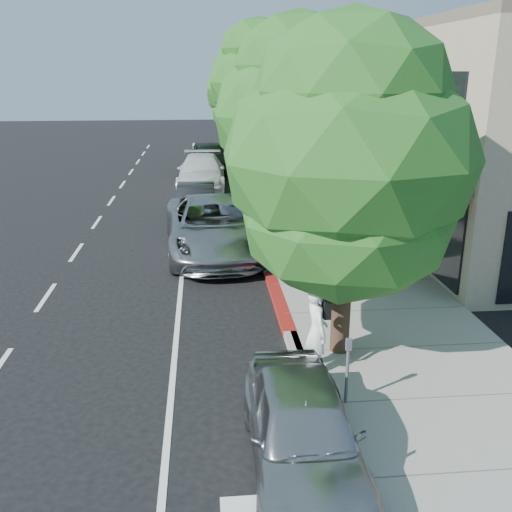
{
  "coord_description": "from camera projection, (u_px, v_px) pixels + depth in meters",
  "views": [
    {
      "loc": [
        -1.88,
        -12.72,
        5.82
      ],
      "look_at": [
        -0.61,
        0.92,
        1.35
      ],
      "focal_mm": 40.0,
      "sensor_mm": 36.0,
      "label": 1
    }
  ],
  "objects": [
    {
      "name": "street_tree_3",
      "position": [
        258.0,
        85.0,
        27.64
      ],
      "size": [
        4.87,
        4.87,
        8.26
      ],
      "color": "black",
      "rests_on": "ground"
    },
    {
      "name": "cyclist",
      "position": [
        317.0,
        331.0,
        11.18
      ],
      "size": [
        0.54,
        0.74,
        1.89
      ],
      "primitive_type": "imported",
      "rotation": [
        0.0,
        0.0,
        1.7
      ],
      "color": "white",
      "rests_on": "ground"
    },
    {
      "name": "curb",
      "position": [
        255.0,
        230.0,
        21.56
      ],
      "size": [
        0.3,
        56.0,
        0.15
      ],
      "primitive_type": "cube",
      "color": "#9E998E",
      "rests_on": "ground"
    },
    {
      "name": "silver_suv",
      "position": [
        213.0,
        227.0,
        18.79
      ],
      "size": [
        3.44,
        6.72,
        1.81
      ],
      "primitive_type": "imported",
      "rotation": [
        0.0,
        0.0,
        0.07
      ],
      "color": "#9D9EA1",
      "rests_on": "ground"
    },
    {
      "name": "dark_suv_far",
      "position": [
        210.0,
        157.0,
        33.95
      ],
      "size": [
        2.75,
        5.48,
        1.79
      ],
      "primitive_type": "imported",
      "rotation": [
        0.0,
        0.0,
        0.12
      ],
      "color": "black",
      "rests_on": "ground"
    },
    {
      "name": "storefront_building",
      "position": [
        414.0,
        115.0,
        30.81
      ],
      "size": [
        10.0,
        36.0,
        7.0
      ],
      "primitive_type": "cube",
      "color": "tan",
      "rests_on": "ground"
    },
    {
      "name": "white_pickup",
      "position": [
        201.0,
        172.0,
        29.19
      ],
      "size": [
        2.53,
        5.87,
        1.69
      ],
      "primitive_type": "imported",
      "rotation": [
        0.0,
        0.0,
        -0.03
      ],
      "color": "silver",
      "rests_on": "ground"
    },
    {
      "name": "street_tree_5",
      "position": [
        241.0,
        93.0,
        39.26
      ],
      "size": [
        5.0,
        5.0,
        7.18
      ],
      "color": "black",
      "rests_on": "ground"
    },
    {
      "name": "sidewalk",
      "position": [
        314.0,
        228.0,
        21.76
      ],
      "size": [
        4.6,
        56.0,
        0.15
      ],
      "primitive_type": "cube",
      "color": "gray",
      "rests_on": "ground"
    },
    {
      "name": "pedestrian",
      "position": [
        285.0,
        185.0,
        24.85
      ],
      "size": [
        1.14,
        1.08,
        1.85
      ],
      "primitive_type": "imported",
      "rotation": [
        0.0,
        0.0,
        3.72
      ],
      "color": "black",
      "rests_on": "sidewalk"
    },
    {
      "name": "street_tree_4",
      "position": [
        248.0,
        90.0,
        33.45
      ],
      "size": [
        5.05,
        5.05,
        7.74
      ],
      "color": "black",
      "rests_on": "ground"
    },
    {
      "name": "street_tree_1",
      "position": [
        298.0,
        118.0,
        16.48
      ],
      "size": [
        5.03,
        5.03,
        7.46
      ],
      "color": "black",
      "rests_on": "ground"
    },
    {
      "name": "street_tree_2",
      "position": [
        273.0,
        116.0,
        22.28
      ],
      "size": [
        4.24,
        4.24,
        6.72
      ],
      "color": "black",
      "rests_on": "ground"
    },
    {
      "name": "curb_red_segment",
      "position": [
        279.0,
        301.0,
        14.93
      ],
      "size": [
        0.32,
        4.0,
        0.15
      ],
      "primitive_type": "cube",
      "color": "maroon",
      "rests_on": "ground"
    },
    {
      "name": "street_tree_0",
      "position": [
        348.0,
        162.0,
        10.91
      ],
      "size": [
        4.96,
        4.96,
        6.96
      ],
      "color": "black",
      "rests_on": "ground"
    },
    {
      "name": "bicycle",
      "position": [
        256.0,
        263.0,
        16.67
      ],
      "size": [
        1.78,
        0.71,
        0.92
      ],
      "primitive_type": "imported",
      "rotation": [
        0.0,
        0.0,
        1.52
      ],
      "color": "navy",
      "rests_on": "ground"
    },
    {
      "name": "ground",
      "position": [
        284.0,
        319.0,
        14.01
      ],
      "size": [
        120.0,
        120.0,
        0.0
      ],
      "primitive_type": "plane",
      "color": "black",
      "rests_on": "ground"
    },
    {
      "name": "dark_sedan",
      "position": [
        196.0,
        202.0,
        23.13
      ],
      "size": [
        1.6,
        4.39,
        1.44
      ],
      "primitive_type": "imported",
      "rotation": [
        0.0,
        0.0,
        -0.02
      ],
      "color": "black",
      "rests_on": "ground"
    },
    {
      "name": "near_car_a",
      "position": [
        303.0,
        429.0,
        8.54
      ],
      "size": [
        1.67,
        4.1,
        1.39
      ],
      "primitive_type": "imported",
      "rotation": [
        0.0,
        0.0,
        -0.01
      ],
      "color": "#9FA0A4",
      "rests_on": "ground"
    }
  ]
}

